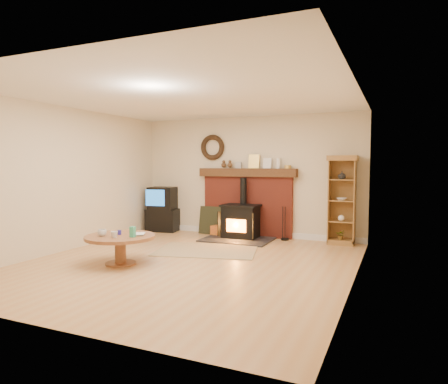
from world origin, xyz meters
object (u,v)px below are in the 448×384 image
at_px(curio_cabinet, 342,200).
at_px(coffee_table, 120,241).
at_px(wood_stove, 240,222).
at_px(tv_unit, 163,210).

relative_size(curio_cabinet, coffee_table, 1.60).
bearing_deg(wood_stove, coffee_table, -108.89).
xyz_separation_m(tv_unit, curio_cabinet, (4.06, 0.08, 0.38)).
distance_m(wood_stove, curio_cabinet, 2.11).
xyz_separation_m(wood_stove, tv_unit, (-2.03, 0.20, 0.14)).
relative_size(wood_stove, tv_unit, 1.35).
distance_m(tv_unit, coffee_table, 3.15).
distance_m(wood_stove, tv_unit, 2.05).
bearing_deg(curio_cabinet, tv_unit, -178.83).
bearing_deg(tv_unit, coffee_table, -69.74).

